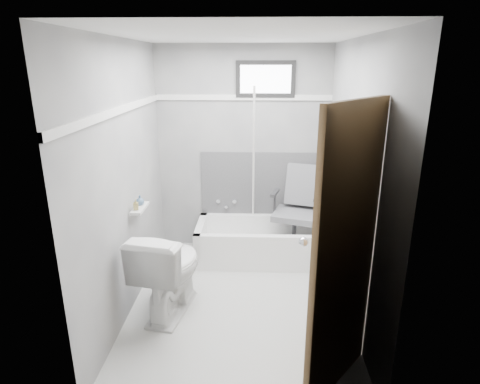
{
  "coord_description": "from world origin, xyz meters",
  "views": [
    {
      "loc": [
        0.13,
        -3.34,
        2.2
      ],
      "look_at": [
        0.0,
        0.35,
        1.0
      ],
      "focal_mm": 30.0,
      "sensor_mm": 36.0,
      "label": 1
    }
  ],
  "objects_px": {
    "toilet": "(169,270)",
    "door": "(400,281)",
    "bathtub": "(261,241)",
    "office_chair": "(295,209)",
    "soap_bottle_a": "(136,204)",
    "soap_bottle_b": "(140,200)"
  },
  "relations": [
    {
      "from": "toilet",
      "to": "door",
      "type": "xyz_separation_m",
      "value": [
        1.6,
        -1.13,
        0.59
      ]
    },
    {
      "from": "bathtub",
      "to": "office_chair",
      "type": "relative_size",
      "value": 1.57
    },
    {
      "from": "office_chair",
      "to": "soap_bottle_a",
      "type": "relative_size",
      "value": 9.82
    },
    {
      "from": "toilet",
      "to": "door",
      "type": "relative_size",
      "value": 0.42
    },
    {
      "from": "toilet",
      "to": "soap_bottle_a",
      "type": "xyz_separation_m",
      "value": [
        -0.32,
        0.2,
        0.55
      ]
    },
    {
      "from": "bathtub",
      "to": "office_chair",
      "type": "bearing_deg",
      "value": 7.51
    },
    {
      "from": "office_chair",
      "to": "soap_bottle_b",
      "type": "relative_size",
      "value": 9.78
    },
    {
      "from": "bathtub",
      "to": "toilet",
      "type": "distance_m",
      "value": 1.39
    },
    {
      "from": "door",
      "to": "soap_bottle_a",
      "type": "height_order",
      "value": "door"
    },
    {
      "from": "bathtub",
      "to": "soap_bottle_b",
      "type": "xyz_separation_m",
      "value": [
        -1.17,
        -0.74,
        0.75
      ]
    },
    {
      "from": "door",
      "to": "bathtub",
      "type": "bearing_deg",
      "value": 108.75
    },
    {
      "from": "office_chair",
      "to": "soap_bottle_b",
      "type": "bearing_deg",
      "value": -136.19
    },
    {
      "from": "toilet",
      "to": "door",
      "type": "distance_m",
      "value": 2.05
    },
    {
      "from": "bathtub",
      "to": "soap_bottle_a",
      "type": "bearing_deg",
      "value": -143.2
    },
    {
      "from": "soap_bottle_a",
      "to": "office_chair",
      "type": "bearing_deg",
      "value": 30.85
    },
    {
      "from": "bathtub",
      "to": "soap_bottle_a",
      "type": "xyz_separation_m",
      "value": [
        -1.17,
        -0.88,
        0.76
      ]
    },
    {
      "from": "door",
      "to": "soap_bottle_a",
      "type": "distance_m",
      "value": 2.34
    },
    {
      "from": "soap_bottle_a",
      "to": "soap_bottle_b",
      "type": "bearing_deg",
      "value": 90.0
    },
    {
      "from": "door",
      "to": "soap_bottle_b",
      "type": "relative_size",
      "value": 20.44
    },
    {
      "from": "toilet",
      "to": "door",
      "type": "height_order",
      "value": "door"
    },
    {
      "from": "soap_bottle_b",
      "to": "door",
      "type": "bearing_deg",
      "value": -37.53
    },
    {
      "from": "bathtub",
      "to": "office_chair",
      "type": "distance_m",
      "value": 0.55
    }
  ]
}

